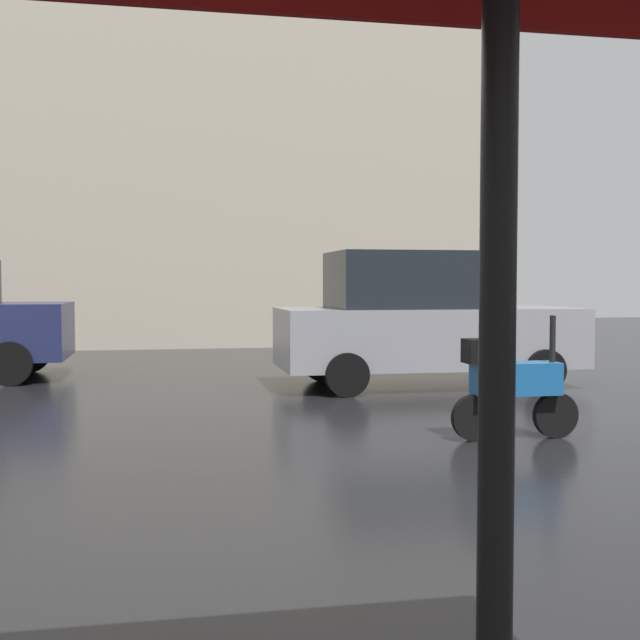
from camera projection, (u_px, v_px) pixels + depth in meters
name	position (u px, v px, depth m)	size (l,w,h in m)	color
parked_scooter	(512.00, 384.00, 7.92)	(1.32, 0.32, 1.23)	black
parked_car_right	(424.00, 320.00, 12.00)	(4.49, 1.94, 2.02)	gray
building_block	(181.00, 77.00, 19.55)	(15.64, 2.17, 13.22)	#B2A893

